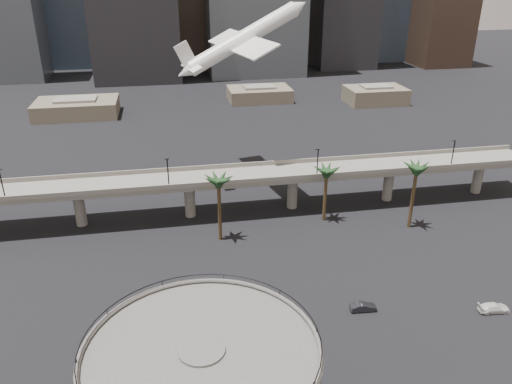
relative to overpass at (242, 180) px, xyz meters
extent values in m
torus|color=#4A4845|center=(-13.00, -59.00, 4.91)|extent=(22.20, 22.20, 0.50)
torus|color=black|center=(-13.00, -59.00, 5.71)|extent=(21.80, 21.80, 0.10)
cylinder|color=#4A4845|center=(-13.00, -59.00, 8.44)|extent=(22.00, 22.00, 0.45)
torus|color=#4A4845|center=(-13.00, -59.00, 8.91)|extent=(22.20, 22.20, 0.50)
torus|color=black|center=(-13.00, -59.00, 9.71)|extent=(21.80, 21.80, 0.10)
cube|color=slate|center=(0.00, 0.00, 0.66)|extent=(130.00, 9.00, 0.90)
cube|color=slate|center=(0.00, -4.50, 1.56)|extent=(130.00, 0.30, 1.00)
cube|color=slate|center=(0.00, 4.50, 1.56)|extent=(130.00, 0.30, 1.00)
cylinder|color=slate|center=(-33.00, 0.00, -3.54)|extent=(2.20, 2.20, 8.00)
cylinder|color=slate|center=(-11.00, 0.00, -3.54)|extent=(2.20, 2.20, 8.00)
cylinder|color=slate|center=(11.00, 0.00, -3.54)|extent=(2.20, 2.20, 8.00)
cylinder|color=slate|center=(33.00, 0.00, -3.54)|extent=(2.20, 2.20, 8.00)
cylinder|color=slate|center=(55.00, 0.00, -3.54)|extent=(2.20, 2.20, 8.00)
cylinder|color=black|center=(-45.00, -4.00, 4.16)|extent=(0.24, 0.24, 6.00)
cylinder|color=black|center=(-15.00, -4.00, 4.16)|extent=(0.24, 0.24, 6.00)
cylinder|color=black|center=(15.00, -4.00, 4.16)|extent=(0.24, 0.24, 6.00)
cylinder|color=black|center=(45.00, -4.00, 4.16)|extent=(0.24, 0.24, 6.00)
cylinder|color=#46361E|center=(-6.00, -11.00, -1.26)|extent=(0.70, 0.70, 12.15)
ellipsoid|color=#193719|center=(-6.00, -11.00, 5.21)|extent=(4.40, 4.40, 2.00)
cylinder|color=#46361E|center=(16.00, -7.00, -1.94)|extent=(0.70, 0.70, 10.80)
ellipsoid|color=#193719|center=(16.00, -7.00, 3.86)|extent=(4.40, 4.40, 2.00)
cylinder|color=#46361E|center=(32.00, -13.00, -1.04)|extent=(0.70, 0.70, 12.60)
ellipsoid|color=#193719|center=(32.00, -13.00, 5.66)|extent=(4.40, 4.40, 2.00)
cube|color=brown|center=(-45.00, 85.00, -4.59)|extent=(28.00, 18.00, 5.50)
cube|color=slate|center=(-45.00, 85.00, -1.44)|extent=(14.00, 9.00, 0.80)
cube|color=brown|center=(22.00, 95.00, -4.84)|extent=(24.00, 16.00, 5.00)
cube|color=slate|center=(22.00, 95.00, -1.94)|extent=(12.00, 8.00, 0.80)
cube|color=brown|center=(65.00, 83.00, -4.34)|extent=(22.00, 15.00, 6.00)
cube|color=slate|center=(65.00, 83.00, -0.94)|extent=(11.00, 7.50, 0.80)
cube|color=#364454|center=(-55.00, 190.00, 18.45)|extent=(30.00, 30.00, 51.58)
cube|color=#83715B|center=(55.00, 185.00, 15.23)|extent=(24.00, 24.00, 45.13)
cube|color=#32241B|center=(130.00, 155.00, 23.82)|extent=(26.00, 26.00, 62.32)
cube|color=#83715B|center=(18.00, 205.00, 13.08)|extent=(22.00, 22.00, 40.83)
cylinder|color=white|center=(3.50, 17.94, 26.14)|extent=(26.35, 8.93, 14.78)
cone|color=white|center=(16.87, 20.81, 32.56)|extent=(5.21, 4.39, 4.63)
cone|color=white|center=(-9.87, 15.07, 19.71)|extent=(4.97, 3.98, 4.27)
cube|color=white|center=(2.88, 17.81, 25.19)|extent=(11.88, 29.82, 3.00)
cube|color=white|center=(-8.31, 15.41, 20.89)|extent=(4.22, 10.00, 1.22)
cube|color=white|center=(-9.44, 15.16, 23.36)|extent=(5.06, 1.40, 6.18)
cylinder|color=#242429|center=(2.75, 23.26, 24.17)|extent=(4.84, 2.86, 3.51)
cylinder|color=#242429|center=(5.00, 12.78, 24.17)|extent=(4.84, 2.86, 3.51)
imported|color=maroon|center=(-7.67, -35.71, -6.55)|extent=(4.97, 3.14, 1.58)
imported|color=black|center=(12.81, -36.84, -6.67)|extent=(4.13, 1.68, 1.33)
imported|color=white|center=(32.23, -40.68, -6.65)|extent=(4.89, 2.32, 1.38)
camera|label=1|loc=(-14.60, -94.70, 40.59)|focal=35.00mm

